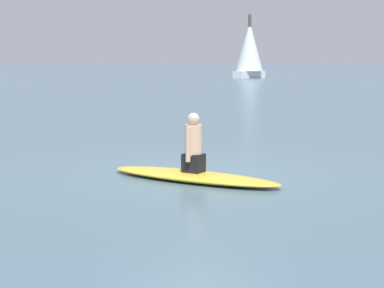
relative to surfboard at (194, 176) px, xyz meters
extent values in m
plane|color=slate|center=(-0.40, 0.44, -0.07)|extent=(400.00, 400.00, 0.00)
ellipsoid|color=gold|center=(0.00, 0.00, 0.00)|extent=(3.04, 1.54, 0.14)
cube|color=black|center=(0.00, 0.00, 0.21)|extent=(0.36, 0.32, 0.28)
cylinder|color=#D6AD8E|center=(0.00, 0.00, 0.57)|extent=(0.33, 0.33, 0.47)
sphere|color=#D6AD8E|center=(0.00, 0.00, 0.89)|extent=(0.19, 0.19, 0.19)
cylinder|color=#D6AD8E|center=(0.05, -0.15, 0.51)|extent=(0.09, 0.09, 0.52)
cylinder|color=#D6AD8E|center=(-0.05, 0.15, 0.51)|extent=(0.09, 0.09, 0.52)
cube|color=silver|center=(-35.19, 38.79, 0.26)|extent=(1.51, 3.79, 0.66)
cylinder|color=#4C4238|center=(-35.19, 38.79, 3.23)|extent=(0.30, 0.30, 5.27)
cone|color=white|center=(-35.19, 38.79, 2.91)|extent=(2.85, 2.85, 4.64)
camera|label=1|loc=(7.34, -6.61, 1.81)|focal=60.79mm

